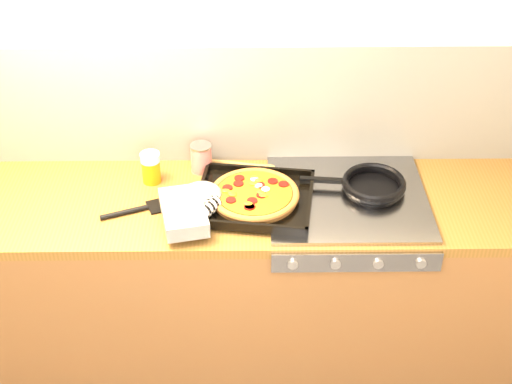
{
  "coord_description": "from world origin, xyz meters",
  "views": [
    {
      "loc": [
        0.08,
        -1.09,
        2.5
      ],
      "look_at": [
        0.1,
        1.08,
        0.95
      ],
      "focal_mm": 50.0,
      "sensor_mm": 36.0,
      "label": 1
    }
  ],
  "objects_px": {
    "frying_pan": "(372,185)",
    "juice_glass": "(151,167)",
    "tomato_can": "(201,158)",
    "pizza_on_tray": "(235,199)"
  },
  "relations": [
    {
      "from": "frying_pan",
      "to": "juice_glass",
      "type": "distance_m",
      "value": 0.86
    },
    {
      "from": "frying_pan",
      "to": "juice_glass",
      "type": "relative_size",
      "value": 3.29
    },
    {
      "from": "juice_glass",
      "to": "tomato_can",
      "type": "bearing_deg",
      "value": 20.36
    },
    {
      "from": "frying_pan",
      "to": "pizza_on_tray",
      "type": "bearing_deg",
      "value": -169.4
    },
    {
      "from": "pizza_on_tray",
      "to": "juice_glass",
      "type": "relative_size",
      "value": 4.66
    },
    {
      "from": "tomato_can",
      "to": "juice_glass",
      "type": "height_order",
      "value": "juice_glass"
    },
    {
      "from": "tomato_can",
      "to": "pizza_on_tray",
      "type": "bearing_deg",
      "value": -61.68
    },
    {
      "from": "pizza_on_tray",
      "to": "juice_glass",
      "type": "distance_m",
      "value": 0.38
    },
    {
      "from": "pizza_on_tray",
      "to": "tomato_can",
      "type": "bearing_deg",
      "value": 118.32
    },
    {
      "from": "pizza_on_tray",
      "to": "frying_pan",
      "type": "bearing_deg",
      "value": 10.6
    }
  ]
}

